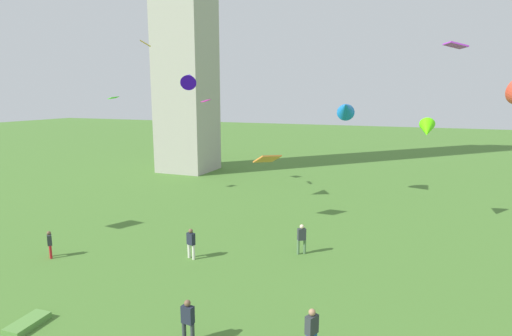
% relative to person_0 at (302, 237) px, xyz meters
% --- Properties ---
extents(person_0, '(0.53, 0.48, 1.78)m').
position_rel_person_0_xyz_m(person_0, '(0.00, 0.00, 0.00)').
color(person_0, '#51754C').
rests_on(person_0, ground_plane).
extents(person_1, '(0.54, 0.30, 1.74)m').
position_rel_person_0_xyz_m(person_1, '(-1.59, -9.86, -0.02)').
color(person_1, '#2D3338').
rests_on(person_1, ground_plane).
extents(person_2, '(0.46, 0.44, 1.56)m').
position_rel_person_0_xyz_m(person_2, '(-13.05, -5.74, -0.12)').
color(person_2, red).
rests_on(person_2, ground_plane).
extents(person_3, '(0.52, 0.39, 1.75)m').
position_rel_person_0_xyz_m(person_3, '(-5.57, -2.94, -0.02)').
color(person_3, silver).
rests_on(person_3, ground_plane).
extents(person_4, '(0.44, 0.53, 1.78)m').
position_rel_person_0_xyz_m(person_4, '(2.79, -8.86, 0.00)').
color(person_4, '#235693').
rests_on(person_4, ground_plane).
extents(kite_flying_1, '(2.03, 2.40, 1.82)m').
position_rel_person_0_xyz_m(kite_flying_1, '(-11.04, 6.49, 9.33)').
color(kite_flying_1, '#3609E0').
extents(kite_flying_2, '(1.20, 1.13, 0.32)m').
position_rel_person_0_xyz_m(kite_flying_2, '(-13.84, 14.24, 7.50)').
color(kite_flying_2, '#C51A9C').
extents(kite_flying_3, '(1.05, 1.78, 1.59)m').
position_rel_person_0_xyz_m(kite_flying_3, '(6.39, 8.29, 5.75)').
color(kite_flying_3, '#56EC0B').
extents(kite_flying_4, '(1.44, 1.64, 0.69)m').
position_rel_person_0_xyz_m(kite_flying_4, '(-15.72, 7.50, 12.29)').
color(kite_flying_4, '#B59028').
extents(kite_flying_5, '(0.73, 0.93, 0.26)m').
position_rel_person_0_xyz_m(kite_flying_5, '(-18.89, 6.92, 7.83)').
color(kite_flying_5, '#4ADE2B').
extents(kite_flying_6, '(1.89, 2.05, 0.76)m').
position_rel_person_0_xyz_m(kite_flying_6, '(-3.97, 5.08, 3.60)').
color(kite_flying_6, orange).
extents(kite_flying_8, '(0.83, 1.04, 0.22)m').
position_rel_person_0_xyz_m(kite_flying_8, '(6.83, -5.14, 9.80)').
color(kite_flying_8, purple).
extents(kite_flying_9, '(1.89, 2.75, 2.19)m').
position_rel_person_0_xyz_m(kite_flying_9, '(-0.05, 13.89, 6.92)').
color(kite_flying_9, blue).
extents(kite_bundle_2, '(0.91, 1.70, 0.26)m').
position_rel_person_0_xyz_m(kite_bundle_2, '(-8.13, -11.26, -0.87)').
color(kite_bundle_2, '#568B3D').
rests_on(kite_bundle_2, ground_plane).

